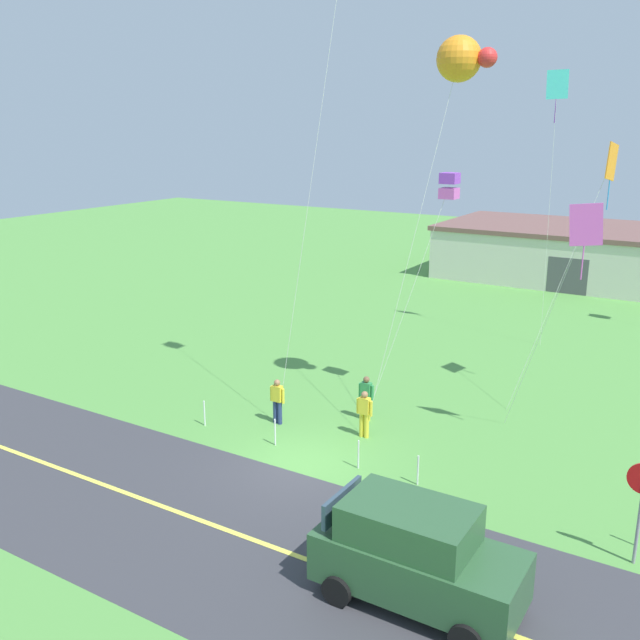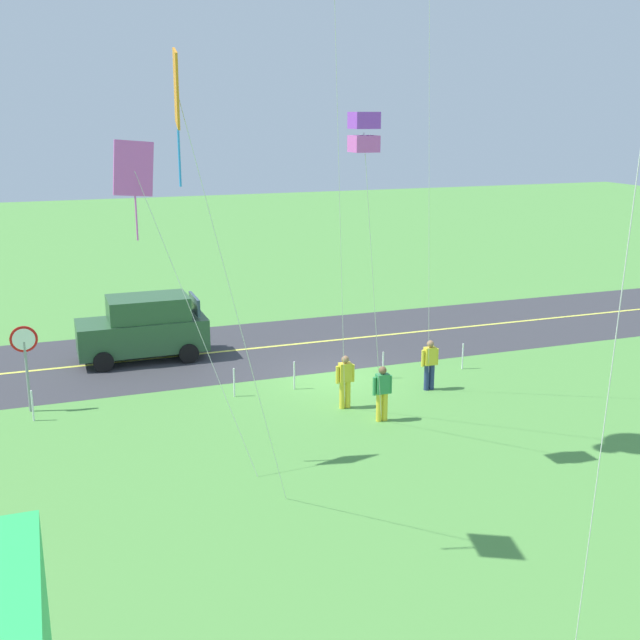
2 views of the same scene
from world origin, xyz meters
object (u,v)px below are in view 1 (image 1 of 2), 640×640
object	(u,v)px
person_adult_companion	(277,400)
warehouse_distant	(586,253)
kite_pink_drift	(610,167)
kite_yellow_high	(461,59)
person_child_watcher	(364,412)
kite_green_far	(585,229)
car_suv_foreground	(415,554)
person_adult_near	(366,397)
kite_cyan_top	(557,90)
kite_red_low	(449,186)

from	to	relation	value
person_adult_companion	warehouse_distant	distance (m)	30.47
warehouse_distant	kite_pink_drift	bearing A→B (deg)	-78.21
kite_yellow_high	warehouse_distant	bearing A→B (deg)	91.66
person_child_watcher	kite_green_far	size ratio (longest dim) A/B	0.20
car_suv_foreground	kite_yellow_high	world-z (taller)	kite_yellow_high
car_suv_foreground	warehouse_distant	distance (m)	36.65
person_adult_companion	person_adult_near	bearing A→B (deg)	-177.64
kite_green_far	kite_cyan_top	bearing A→B (deg)	108.87
person_adult_companion	kite_yellow_high	world-z (taller)	kite_yellow_high
kite_green_far	warehouse_distant	distance (m)	28.46
person_adult_near	kite_cyan_top	xyz separation A→B (m)	(2.62, 12.18, 10.50)
person_child_watcher	kite_pink_drift	size ratio (longest dim) A/B	0.17
kite_red_low	kite_cyan_top	bearing A→B (deg)	84.63
car_suv_foreground	warehouse_distant	size ratio (longest dim) A/B	0.24
kite_green_far	person_adult_companion	bearing A→B (deg)	-163.16
kite_red_low	warehouse_distant	distance (m)	26.61
person_adult_companion	kite_green_far	size ratio (longest dim) A/B	0.20
car_suv_foreground	person_adult_companion	distance (m)	10.05
person_adult_near	warehouse_distant	bearing A→B (deg)	21.13
kite_green_far	warehouse_distant	xyz separation A→B (m)	(-5.06, 27.50, -5.29)
kite_yellow_high	kite_red_low	bearing A→B (deg)	121.66
person_child_watcher	kite_yellow_high	world-z (taller)	kite_yellow_high
kite_cyan_top	warehouse_distant	size ratio (longest dim) A/B	0.67
car_suv_foreground	person_adult_near	bearing A→B (deg)	124.00
kite_red_low	kite_cyan_top	distance (m)	10.34
person_adult_near	kite_yellow_high	distance (m)	11.36
person_adult_companion	car_suv_foreground	bearing A→B (deg)	106.94
car_suv_foreground	kite_cyan_top	distance (m)	22.85
kite_yellow_high	kite_pink_drift	bearing A→B (deg)	42.09
kite_yellow_high	kite_cyan_top	world-z (taller)	kite_yellow_high
car_suv_foreground	kite_green_far	distance (m)	10.74
person_adult_near	kite_green_far	size ratio (longest dim) A/B	0.20
person_adult_near	person_child_watcher	distance (m)	1.41
car_suv_foreground	kite_pink_drift	world-z (taller)	kite_pink_drift
person_adult_near	kite_yellow_high	world-z (taller)	kite_yellow_high
kite_pink_drift	kite_red_low	bearing A→B (deg)	-147.98
kite_red_low	kite_yellow_high	world-z (taller)	kite_yellow_high
kite_yellow_high	warehouse_distant	world-z (taller)	kite_yellow_high
kite_red_low	kite_yellow_high	distance (m)	4.06
person_child_watcher	kite_yellow_high	xyz separation A→B (m)	(1.60, 2.93, 11.02)
kite_red_low	kite_green_far	xyz separation A→B (m)	(4.79, -1.62, -0.89)
kite_cyan_top	car_suv_foreground	bearing A→B (deg)	-82.06
kite_green_far	kite_pink_drift	size ratio (longest dim) A/B	0.83
person_adult_near	car_suv_foreground	bearing A→B (deg)	-121.98
kite_red_low	kite_pink_drift	xyz separation A→B (m)	(4.54, 2.84, 0.65)
kite_yellow_high	person_child_watcher	bearing A→B (deg)	-118.60
kite_red_low	kite_cyan_top	size ratio (longest dim) A/B	0.69
kite_red_low	kite_yellow_high	xyz separation A→B (m)	(0.50, -0.81, 3.95)
kite_green_far	warehouse_distant	world-z (taller)	kite_green_far
person_child_watcher	kite_cyan_top	distance (m)	17.18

